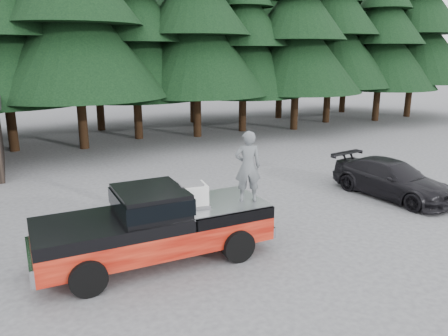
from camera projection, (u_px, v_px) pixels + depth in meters
name	position (u px, v px, depth m)	size (l,w,h in m)	color
ground	(208.00, 245.00, 12.07)	(120.00, 120.00, 0.00)	#48484B
pickup_truck	(156.00, 236.00, 11.07)	(6.00, 2.04, 1.33)	red
truck_cab	(150.00, 200.00, 10.78)	(1.66, 1.90, 0.59)	black
air_compressor	(191.00, 195.00, 11.23)	(0.79, 0.66, 0.54)	silver
man_on_bed	(248.00, 166.00, 11.41)	(0.69, 0.45, 1.90)	#565B5E
parked_car	(392.00, 179.00, 16.00)	(1.87, 4.60, 1.34)	black
treeline	(92.00, 6.00, 25.16)	(60.15, 16.05, 17.50)	black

